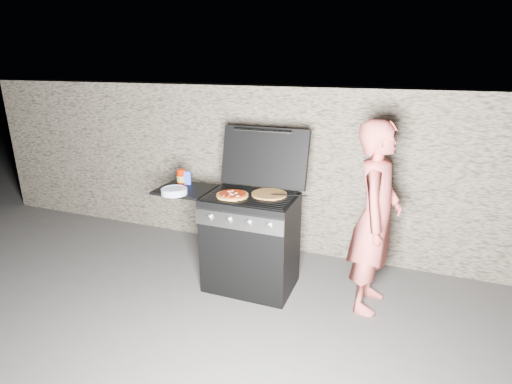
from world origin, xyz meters
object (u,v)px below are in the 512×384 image
(sauce_jar, at_px, (182,176))
(person, at_px, (376,218))
(gas_grill, at_px, (226,238))
(pizza_topped, at_px, (232,195))

(sauce_jar, relative_size, person, 0.09)
(gas_grill, relative_size, pizza_topped, 4.75)
(sauce_jar, height_order, person, person)
(pizza_topped, xyz_separation_m, sauce_jar, (-0.63, 0.20, 0.05))
(pizza_topped, distance_m, person, 1.24)
(sauce_jar, bearing_deg, gas_grill, -13.10)
(gas_grill, relative_size, sauce_jar, 9.15)
(gas_grill, xyz_separation_m, person, (1.33, 0.09, 0.36))
(person, bearing_deg, gas_grill, 98.68)
(pizza_topped, bearing_deg, person, 7.62)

